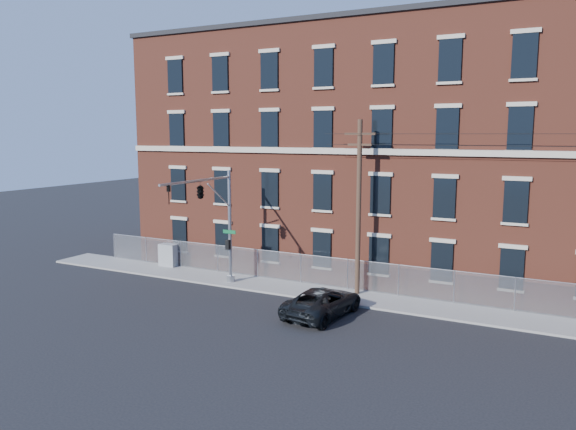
{
  "coord_description": "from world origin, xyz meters",
  "views": [
    {
      "loc": [
        12.58,
        -24.06,
        9.31
      ],
      "look_at": [
        -1.7,
        4.0,
        4.7
      ],
      "focal_mm": 34.57,
      "sensor_mm": 36.0,
      "label": 1
    }
  ],
  "objects_px": {
    "pickup_truck": "(323,302)",
    "utility_cabinet": "(168,255)",
    "traffic_signal_mast": "(208,202)",
    "utility_pole_near": "(359,205)"
  },
  "relations": [
    {
      "from": "utility_pole_near",
      "to": "utility_cabinet",
      "type": "bearing_deg",
      "value": 178.38
    },
    {
      "from": "traffic_signal_mast",
      "to": "utility_cabinet",
      "type": "distance_m",
      "value": 8.52
    },
    {
      "from": "utility_pole_near",
      "to": "utility_cabinet",
      "type": "height_order",
      "value": "utility_pole_near"
    },
    {
      "from": "pickup_truck",
      "to": "utility_cabinet",
      "type": "height_order",
      "value": "utility_cabinet"
    },
    {
      "from": "utility_pole_near",
      "to": "utility_cabinet",
      "type": "relative_size",
      "value": 6.4
    },
    {
      "from": "utility_pole_near",
      "to": "pickup_truck",
      "type": "relative_size",
      "value": 1.91
    },
    {
      "from": "utility_pole_near",
      "to": "traffic_signal_mast",
      "type": "bearing_deg",
      "value": -156.86
    },
    {
      "from": "traffic_signal_mast",
      "to": "pickup_truck",
      "type": "relative_size",
      "value": 1.34
    },
    {
      "from": "pickup_truck",
      "to": "utility_cabinet",
      "type": "bearing_deg",
      "value": -11.84
    },
    {
      "from": "utility_pole_near",
      "to": "pickup_truck",
      "type": "height_order",
      "value": "utility_pole_near"
    }
  ]
}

